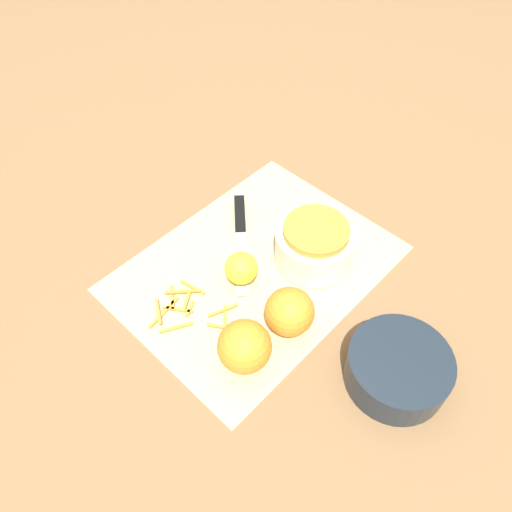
% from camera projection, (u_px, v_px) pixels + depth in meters
% --- Properties ---
extents(ground_plane, '(4.00, 4.00, 0.00)m').
position_uv_depth(ground_plane, '(256.00, 269.00, 0.90)').
color(ground_plane, olive).
extents(cutting_board, '(0.48, 0.36, 0.01)m').
position_uv_depth(cutting_board, '(256.00, 268.00, 0.90)').
color(cutting_board, '#CCB284').
rests_on(cutting_board, ground_plane).
extents(bowl_speckled, '(0.14, 0.14, 0.08)m').
position_uv_depth(bowl_speckled, '(315.00, 243.00, 0.88)').
color(bowl_speckled, silver).
rests_on(bowl_speckled, cutting_board).
extents(bowl_dark, '(0.15, 0.15, 0.06)m').
position_uv_depth(bowl_dark, '(398.00, 369.00, 0.74)').
color(bowl_dark, '#1E2833').
rests_on(bowl_dark, ground_plane).
extents(knife, '(0.18, 0.18, 0.02)m').
position_uv_depth(knife, '(240.00, 226.00, 0.95)').
color(knife, black).
rests_on(knife, cutting_board).
extents(orange_left, '(0.08, 0.08, 0.08)m').
position_uv_depth(orange_left, '(244.00, 347.00, 0.74)').
color(orange_left, orange).
rests_on(orange_left, cutting_board).
extents(orange_right, '(0.08, 0.08, 0.08)m').
position_uv_depth(orange_right, '(290.00, 312.00, 0.79)').
color(orange_right, orange).
rests_on(orange_right, cutting_board).
extents(lemon, '(0.06, 0.06, 0.06)m').
position_uv_depth(lemon, '(242.00, 269.00, 0.85)').
color(lemon, yellow).
rests_on(lemon, cutting_board).
extents(peel_pile, '(0.13, 0.14, 0.01)m').
position_uv_depth(peel_pile, '(188.00, 308.00, 0.83)').
color(peel_pile, orange).
rests_on(peel_pile, cutting_board).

